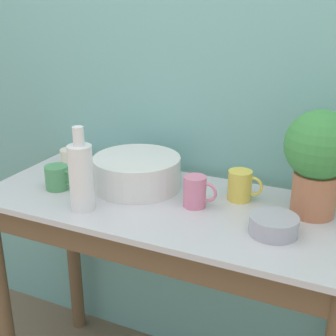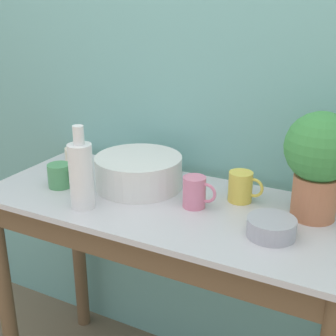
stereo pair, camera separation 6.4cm
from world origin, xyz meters
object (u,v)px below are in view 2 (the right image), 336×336
Objects in this scene: bowl_wash_large at (139,172)px; mug_pink at (195,192)px; bottle_tall at (81,174)px; potted_plant at (319,158)px; mug_cream at (75,157)px; bowl_small_steel at (271,227)px; mug_yellow at (241,187)px; mug_green at (60,176)px.

bowl_wash_large reaches higher than mug_pink.
bottle_tall is at bearing -107.64° from bowl_wash_large.
mug_pink is (0.32, 0.17, -0.06)m from bottle_tall.
potted_plant is 2.94× the size of mug_pink.
potted_plant is at bearing -0.80° from mug_cream.
mug_cream reaches higher than bowl_small_steel.
mug_yellow is 0.84× the size of bowl_small_steel.
mug_green is at bearing -65.97° from mug_cream.
bowl_wash_large reaches higher than mug_cream.
bowl_small_steel is (-0.08, -0.18, -0.17)m from potted_plant.
bowl_small_steel is (0.16, -0.19, -0.02)m from mug_yellow.
potted_plant is 0.40m from mug_pink.
potted_plant is 0.28m from mug_yellow.
mug_green is 0.21m from mug_cream.
mug_pink reaches higher than bowl_small_steel.
bottle_tall is at bearing -152.35° from mug_pink.
mug_yellow is 0.70m from mug_cream.
mug_cream is (-0.70, 0.00, -0.01)m from mug_yellow.
bowl_wash_large reaches higher than mug_green.
mug_green is at bearing -163.25° from mug_yellow.
mug_green is (-0.85, -0.18, -0.15)m from potted_plant.
bowl_wash_large is at bearing 166.21° from mug_pink.
mug_cream is at bearing 179.67° from mug_yellow.
mug_yellow is at bearing 43.89° from mug_pink.
bottle_tall is at bearing -29.01° from mug_green.
mug_pink is at bearing -13.79° from bowl_wash_large.
mug_pink is 1.11× the size of mug_cream.
mug_pink is (0.25, -0.06, -0.00)m from bowl_wash_large.
mug_pink is at bearing -136.11° from mug_yellow.
bottle_tall is 0.37m from mug_pink.
potted_plant is 0.62m from bowl_wash_large.
bottle_tall is 2.35× the size of mug_green.
mug_green is at bearing -171.71° from mug_pink.
mug_green is at bearing 150.99° from bottle_tall.
bowl_small_steel is (0.60, 0.09, -0.09)m from bottle_tall.
mug_pink is 0.50m from mug_green.
bowl_small_steel is (0.85, -0.19, -0.01)m from mug_cream.
mug_green is (-0.17, 0.10, -0.07)m from bottle_tall.
mug_yellow is (0.12, 0.11, -0.00)m from mug_pink.
bottle_tall reaches higher than mug_cream.
bowl_wash_large is 0.25m from bottle_tall.
bottle_tall reaches higher than mug_yellow.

